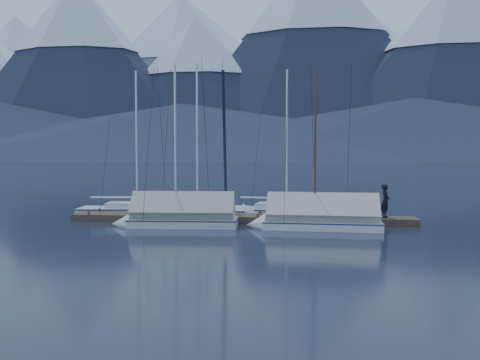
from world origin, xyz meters
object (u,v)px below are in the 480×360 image
Objects in this scene: sailboat_open_left at (146,212)px; sailboat_covered_near at (312,220)px; sailboat_open_right at (295,214)px; person at (385,201)px; sailboat_covered_far at (173,218)px; sailboat_open_mid at (206,214)px.

sailboat_open_left is 1.10× the size of sailboat_covered_near.
person is (4.58, -2.69, 1.03)m from sailboat_open_right.
sailboat_covered_near is 4.23m from person.
sailboat_covered_far is (2.79, -4.38, 0.27)m from sailboat_open_left.
sailboat_open_left is at bearing -177.61° from sailboat_open_right.
sailboat_open_mid is 5.58× the size of person.
sailboat_open_mid is at bearing 77.36° from sailboat_covered_far.
sailboat_covered_far is at bearing -102.64° from sailboat_open_mid.
sailboat_open_right is (8.66, 0.36, -0.00)m from sailboat_open_left.
sailboat_open_left reaches higher than sailboat_covered_far.
sailboat_covered_far reaches higher than person.
person is (3.70, 1.88, 0.78)m from sailboat_covered_near.
sailboat_covered_near is (5.85, -3.79, 0.25)m from sailboat_open_mid.
sailboat_covered_near is at bearing 1.42° from sailboat_covered_far.
sailboat_open_left is 5.39× the size of person.
person is at bearing 11.10° from sailboat_covered_far.
sailboat_covered_far is (-6.74, -0.17, 0.01)m from sailboat_covered_near.
sailboat_open_right reaches higher than sailboat_covered_far.
person is at bearing -11.31° from sailboat_open_mid.
sailboat_open_mid is (3.68, -0.42, 0.01)m from sailboat_open_left.
sailboat_open_mid is at bearing -6.44° from sailboat_open_left.
sailboat_open_mid is 1.14× the size of sailboat_covered_near.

